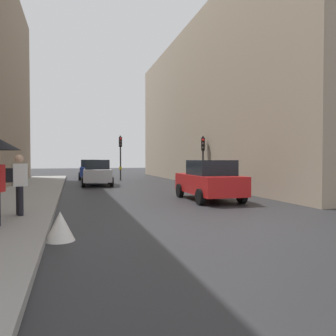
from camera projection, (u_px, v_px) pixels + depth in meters
name	position (u px, v px, depth m)	size (l,w,h in m)	color
ground_plane	(224.00, 224.00, 9.00)	(120.00, 120.00, 0.00)	#28282B
sidewalk_kerb	(18.00, 202.00, 13.03)	(3.09, 40.00, 0.16)	gray
building_facade_right	(253.00, 108.00, 27.27)	(12.00, 29.27, 12.14)	gray
traffic_light_mid_street	(203.00, 152.00, 21.45)	(0.33, 0.45, 3.32)	#2D2D2D
traffic_light_far_median	(120.00, 150.00, 27.75)	(0.24, 0.43, 3.80)	#2D2D2D
car_silver_hatchback	(97.00, 173.00, 22.58)	(2.20, 4.29, 1.76)	#BCBCC1
car_red_sedan	(209.00, 180.00, 14.29)	(2.09, 4.23, 1.76)	red
car_blue_van	(90.00, 169.00, 29.50)	(2.12, 4.25, 1.76)	navy
car_dark_suv	(90.00, 167.00, 36.74)	(2.13, 4.26, 1.76)	black
pedestrian_with_black_backpack	(18.00, 181.00, 9.50)	(0.66, 0.46, 1.77)	black
warning_sign_triangle	(60.00, 226.00, 7.18)	(0.64, 0.64, 0.65)	silver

